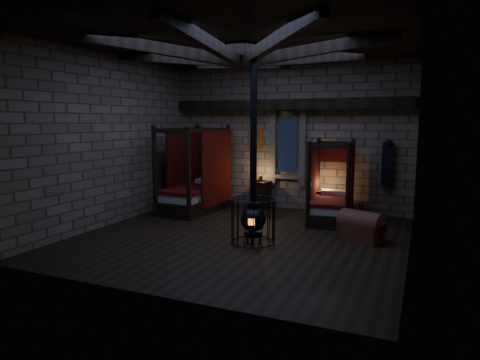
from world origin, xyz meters
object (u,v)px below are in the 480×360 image
at_px(stove, 253,216).
at_px(bed_right, 331,202).
at_px(bed_left, 196,190).
at_px(trunk_right, 361,227).
at_px(trunk_left, 186,204).

bearing_deg(stove, bed_right, 54.43).
relative_size(bed_left, bed_right, 1.17).
bearing_deg(stove, trunk_right, 15.50).
xyz_separation_m(trunk_right, stove, (-2.07, -1.16, 0.30)).
distance_m(bed_left, bed_right, 3.88).
bearing_deg(trunk_right, trunk_left, -168.91).
relative_size(bed_left, stove, 0.59).
xyz_separation_m(bed_right, trunk_right, (0.97, -1.59, -0.21)).
bearing_deg(bed_left, bed_right, 7.23).
distance_m(bed_right, trunk_left, 3.95).
height_order(bed_left, stove, stove).
xyz_separation_m(bed_left, bed_right, (3.87, 0.26, -0.09)).
xyz_separation_m(bed_left, stove, (2.77, -2.49, 0.01)).
height_order(bed_left, trunk_right, bed_left).
distance_m(bed_left, trunk_right, 5.03).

